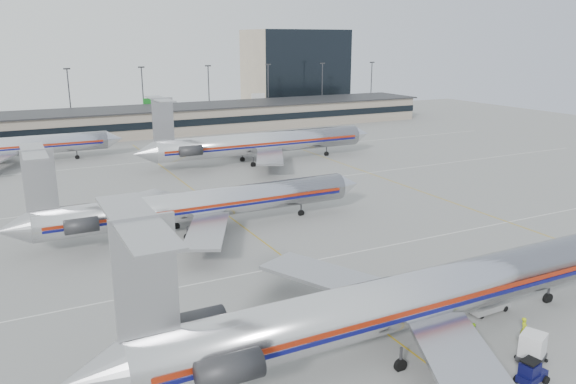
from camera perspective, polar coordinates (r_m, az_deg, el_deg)
ground at (r=48.98m, az=6.12°, el=-11.34°), size 260.00×260.00×0.00m
apron_markings at (r=56.82m, az=0.59°, el=-7.37°), size 160.00×0.15×0.02m
terminal at (r=137.91m, az=-16.72°, el=6.77°), size 162.00×17.00×6.25m
light_mast_row at (r=151.05m, az=-17.89°, el=9.43°), size 163.60×0.40×15.28m
distant_building at (r=186.01m, az=0.69°, el=12.30°), size 30.00×20.00×25.00m
jet_foreground at (r=42.02m, az=11.75°, el=-10.66°), size 48.85×28.76×12.79m
jet_second_row at (r=66.09m, az=-9.32°, el=-1.29°), size 43.43×25.57×11.37m
jet_third_row at (r=102.65m, az=-3.06°, el=5.00°), size 46.68×28.71×12.76m
tug_center at (r=41.60m, az=23.46°, el=-16.51°), size 2.36×1.50×1.78m
cart_inner at (r=42.02m, az=18.89°, el=-16.17°), size 1.97×1.69×0.94m
cart_outer at (r=40.49m, az=18.69°, el=-17.27°), size 2.29×1.85×1.14m
uld_container at (r=44.14m, az=23.58°, el=-14.25°), size 2.45×2.28×2.06m
belt_loader at (r=50.18m, az=19.80°, el=-10.76°), size 4.34×1.43×2.29m
ramp_worker_near at (r=46.52m, az=22.84°, el=-12.74°), size 0.80×0.66×1.90m
ramp_worker_far at (r=44.94m, az=18.33°, el=-13.49°), size 0.97×0.88×1.63m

